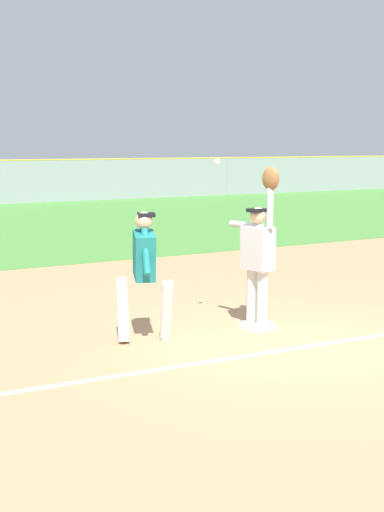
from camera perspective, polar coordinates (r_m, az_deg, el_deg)
name	(u,v)px	position (r m, az deg, el deg)	size (l,w,h in m)	color
ground_plane	(283,343)	(9.35, 7.37, -7.01)	(72.93, 72.93, 0.00)	tan
first_base	(257,325)	(10.03, 5.29, -5.63)	(0.38, 0.38, 0.08)	white
fielder	(259,250)	(9.77, 5.43, 0.45)	(0.34, 0.89, 2.28)	silver
runner	(144,267)	(9.14, -3.89, -0.91)	(0.76, 0.82, 1.72)	white
baseball	(217,161)	(9.66, 2.06, 7.68)	(0.07, 0.07, 0.07)	white
parked_car_green	(28,184)	(35.14, -13.15, 5.70)	(4.42, 2.16, 1.25)	#1E6B33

